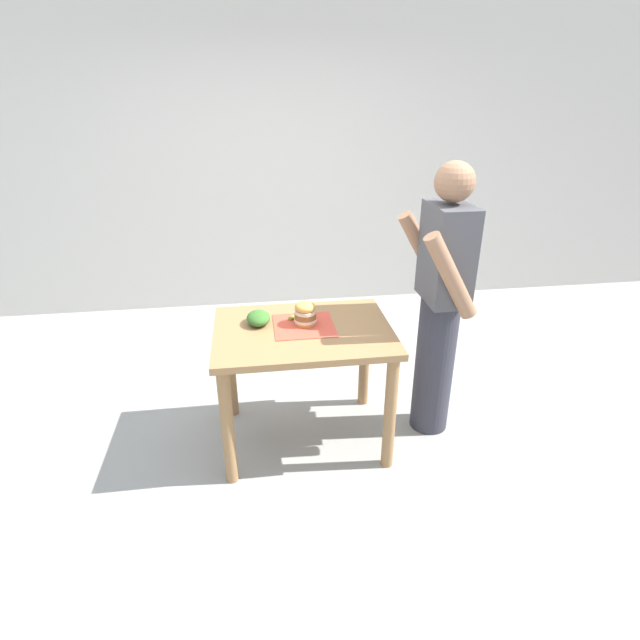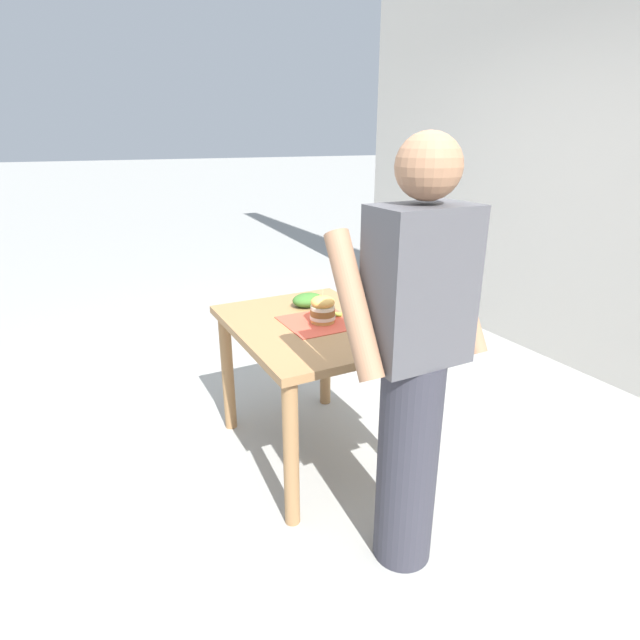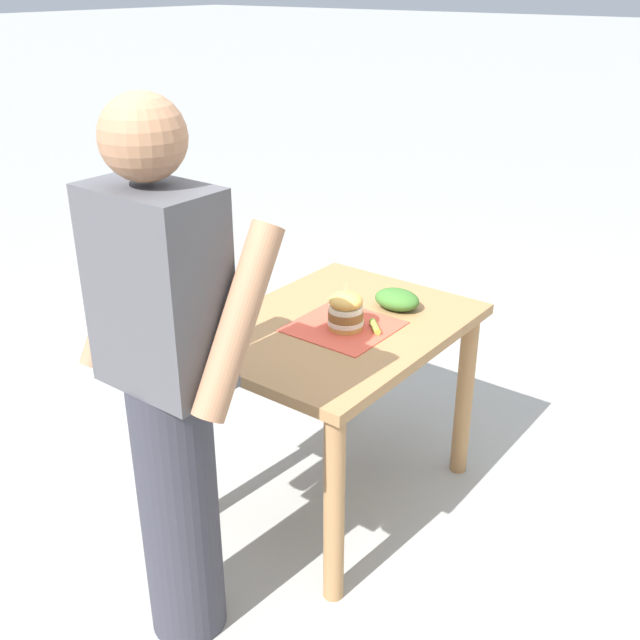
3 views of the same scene
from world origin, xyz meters
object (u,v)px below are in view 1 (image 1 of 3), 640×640
Objects in this scene: sandwich at (305,313)px; side_salad at (259,318)px; patio_table at (303,350)px; diner_across_table at (441,302)px; pickle_spear at (295,316)px.

sandwich reaches higher than side_salad.
patio_table is 5.70× the size of side_salad.
diner_across_table is (0.09, 1.07, 0.08)m from side_salad.
diner_across_table reaches higher than sandwich.
sandwich is 0.28m from side_salad.
sandwich reaches higher than pickle_spear.
pickle_spear is (-0.15, -0.03, 0.16)m from patio_table.
side_salad is (-0.10, -0.25, 0.18)m from patio_table.
side_salad is 0.11× the size of diner_across_table.
side_salad is 1.08m from diner_across_table.
diner_across_table is at bearing 81.12° from pickle_spear.
sandwich is at bearing -93.02° from diner_across_table.
pickle_spear is at bearing 101.16° from side_salad.
diner_across_table reaches higher than pickle_spear.
pickle_spear reaches higher than patio_table.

